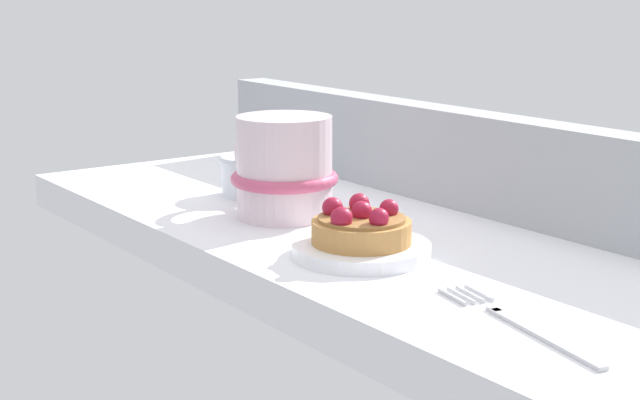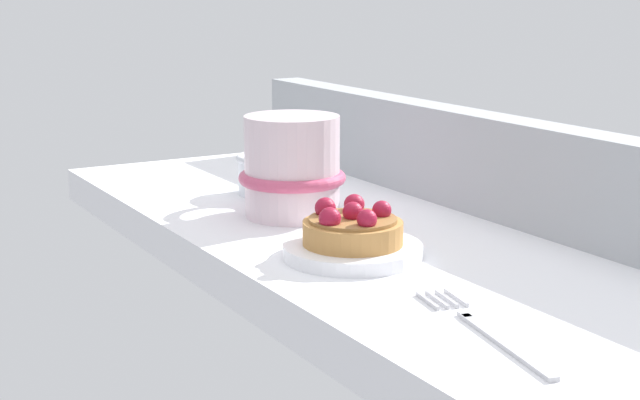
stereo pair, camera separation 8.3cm
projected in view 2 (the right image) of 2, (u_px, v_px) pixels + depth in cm
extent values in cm
cube|color=white|center=(389.00, 258.00, 82.68)|extent=(89.79, 30.61, 3.58)
cube|color=#9EA3A8|center=(511.00, 170.00, 87.77)|extent=(87.99, 3.88, 9.42)
cylinder|color=white|center=(353.00, 251.00, 76.44)|extent=(11.22, 11.22, 1.13)
cylinder|color=white|center=(353.00, 254.00, 76.50)|extent=(6.17, 6.17, 0.56)
cylinder|color=#B77F42|center=(353.00, 233.00, 76.11)|extent=(8.04, 8.04, 1.87)
cylinder|color=olive|center=(353.00, 220.00, 75.87)|extent=(7.07, 7.07, 0.30)
sphere|color=maroon|center=(353.00, 212.00, 75.73)|extent=(1.67, 1.67, 1.67)
sphere|color=maroon|center=(367.00, 219.00, 73.45)|extent=(1.59, 1.59, 1.59)
sphere|color=maroon|center=(382.00, 210.00, 76.48)|extent=(1.57, 1.57, 1.57)
sphere|color=maroon|center=(354.00, 204.00, 78.42)|extent=(1.72, 1.72, 1.72)
sphere|color=maroon|center=(325.00, 208.00, 76.97)|extent=(1.72, 1.72, 1.72)
sphere|color=maroon|center=(330.00, 218.00, 73.92)|extent=(1.77, 1.77, 1.77)
cylinder|color=silver|center=(292.00, 166.00, 89.29)|extent=(8.92, 8.92, 9.52)
torus|color=#C64C70|center=(292.00, 178.00, 89.54)|extent=(10.10, 10.10, 1.14)
torus|color=silver|center=(266.00, 157.00, 93.84)|extent=(6.34, 1.01, 6.34)
cube|color=#B7B7BC|center=(506.00, 343.00, 57.63)|extent=(10.89, 2.97, 0.60)
cube|color=#B7B7BC|center=(465.00, 314.00, 62.73)|extent=(1.29, 0.80, 0.60)
cube|color=#B7B7BC|center=(456.00, 296.00, 66.30)|extent=(3.47, 0.96, 0.60)
cube|color=#B7B7BC|center=(447.00, 297.00, 66.08)|extent=(3.47, 0.96, 0.60)
cube|color=#B7B7BC|center=(437.00, 298.00, 65.86)|extent=(3.47, 0.96, 0.60)
cube|color=#B7B7BC|center=(427.00, 299.00, 65.64)|extent=(3.47, 0.96, 0.60)
cylinder|color=silver|center=(269.00, 176.00, 99.38)|extent=(6.44, 6.44, 3.83)
torus|color=silver|center=(269.00, 157.00, 98.95)|extent=(6.91, 6.91, 0.60)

